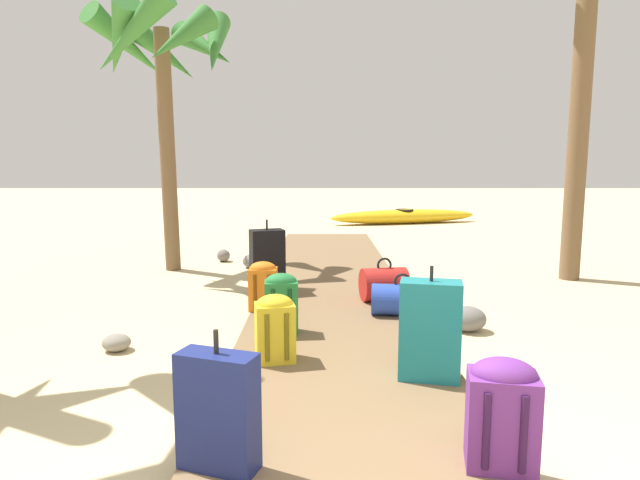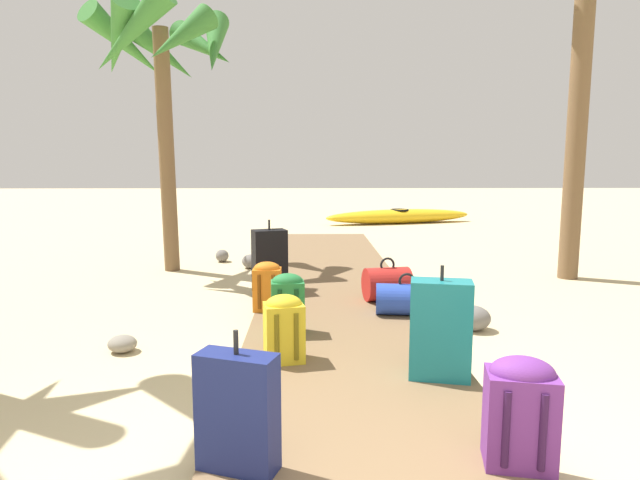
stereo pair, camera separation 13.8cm
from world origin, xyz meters
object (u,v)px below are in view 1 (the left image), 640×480
duffel_bag_blue (403,300)px  duffel_bag_red (385,284)px  suitcase_black (268,261)px  suitcase_teal (431,330)px  palm_tree_far_left (166,57)px  backpack_purple (503,410)px  kayak (405,216)px  backpack_green (282,302)px  backpack_yellow (276,326)px  backpack_orange (264,285)px  suitcase_navy (219,411)px

duffel_bag_blue → duffel_bag_red: duffel_bag_red is taller
suitcase_black → suitcase_teal: suitcase_black is taller
duffel_bag_blue → palm_tree_far_left: bearing=138.2°
duffel_bag_blue → suitcase_black: bearing=145.4°
duffel_bag_blue → duffel_bag_red: bearing=100.9°
backpack_purple → kayak: 11.67m
suitcase_teal → suitcase_black: bearing=118.1°
backpack_green → backpack_yellow: size_ratio=1.05×
backpack_orange → suitcase_black: 0.78m
backpack_purple → backpack_yellow: size_ratio=1.08×
backpack_yellow → duffel_bag_red: size_ratio=0.94×
backpack_orange → suitcase_black: (-0.03, 0.77, 0.10)m
backpack_orange → backpack_purple: 3.17m
backpack_green → suitcase_teal: size_ratio=0.67×
suitcase_black → kayak: bearing=70.6°
suitcase_black → backpack_yellow: 2.20m
suitcase_navy → duffel_bag_blue: bearing=64.2°
suitcase_black → duffel_bag_blue: (1.40, -0.96, -0.21)m
suitcase_black → palm_tree_far_left: palm_tree_far_left is taller
suitcase_navy → backpack_purple: 1.35m
backpack_green → backpack_orange: bearing=107.5°
duffel_bag_red → kayak: duffel_bag_red is taller
backpack_purple → duffel_bag_red: size_ratio=1.02×
backpack_purple → palm_tree_far_left: palm_tree_far_left is taller
duffel_bag_blue → backpack_green: bearing=-153.9°
backpack_orange → duffel_bag_red: 1.31m
suitcase_black → palm_tree_far_left: bearing=132.9°
backpack_green → backpack_yellow: backpack_green is taller
backpack_purple → backpack_yellow: (-1.20, 1.41, -0.02)m
suitcase_navy → backpack_orange: (-0.09, 2.84, -0.03)m
suitcase_navy → suitcase_teal: (1.23, 1.09, 0.05)m
backpack_orange → backpack_yellow: 1.43m
suitcase_black → backpack_green: bearing=-80.0°
kayak → backpack_green: bearing=-105.0°
backpack_purple → palm_tree_far_left: (-3.01, 5.25, 2.64)m
suitcase_black → duffel_bag_blue: 1.71m
backpack_green → kayak: backpack_green is taller
backpack_orange → suitcase_teal: size_ratio=0.63×
backpack_green → backpack_yellow: (0.00, -0.66, -0.01)m
backpack_green → backpack_purple: (1.20, -2.07, 0.01)m
duffel_bag_blue → kayak: (1.42, 8.97, -0.05)m
backpack_green → kayak: (2.55, 9.52, -0.17)m
backpack_yellow → kayak: size_ratio=0.12×
suitcase_teal → suitcase_navy: bearing=-138.3°
suitcase_teal → backpack_purple: (0.13, -1.08, -0.05)m
suitcase_black → duffel_bag_red: (1.29, -0.40, -0.18)m
backpack_green → suitcase_black: (-0.27, 1.52, 0.08)m
backpack_orange → duffel_bag_red: backpack_orange is taller
backpack_yellow → duffel_bag_red: backpack_yellow is taller
kayak → duffel_bag_blue: bearing=-99.0°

